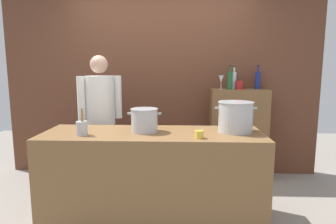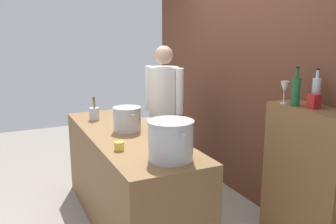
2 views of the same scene
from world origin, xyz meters
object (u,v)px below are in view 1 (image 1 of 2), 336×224
(chef, at_px, (101,114))
(utensil_crock, at_px, (82,128))
(stockpot_large, at_px, (235,117))
(wine_bottle_cobalt, at_px, (258,80))
(butter_jar, at_px, (199,134))
(wine_bottle_green, at_px, (230,80))
(wine_glass_tall, at_px, (221,80))
(wine_bottle_clear, at_px, (234,80))
(stockpot_small, at_px, (144,120))
(spice_tin_red, at_px, (239,85))

(chef, xyz_separation_m, utensil_crock, (0.05, -0.84, 0.01))
(stockpot_large, distance_m, wine_bottle_cobalt, 1.31)
(butter_jar, distance_m, wine_bottle_green, 1.48)
(chef, bearing_deg, wine_bottle_green, 165.91)
(wine_bottle_cobalt, bearing_deg, wine_glass_tall, -166.02)
(utensil_crock, relative_size, wine_bottle_clear, 0.83)
(butter_jar, bearing_deg, stockpot_small, 154.62)
(wine_glass_tall, bearing_deg, butter_jar, -105.48)
(chef, bearing_deg, spice_tin_red, 166.66)
(stockpot_small, xyz_separation_m, butter_jar, (0.52, -0.24, -0.08))
(stockpot_large, bearing_deg, wine_bottle_cobalt, 66.56)
(butter_jar, bearing_deg, chef, 141.14)
(wine_bottle_green, xyz_separation_m, wine_bottle_clear, (0.08, 0.14, -0.00))
(butter_jar, distance_m, wine_bottle_clear, 1.62)
(wine_bottle_green, bearing_deg, stockpot_small, -132.55)
(wine_bottle_cobalt, height_order, wine_bottle_clear, wine_bottle_cobalt)
(wine_bottle_cobalt, bearing_deg, chef, -164.96)
(chef, bearing_deg, wine_glass_tall, 166.60)
(wine_bottle_clear, height_order, spice_tin_red, wine_bottle_clear)
(wine_bottle_cobalt, xyz_separation_m, wine_glass_tall, (-0.51, -0.13, 0.01))
(utensil_crock, bearing_deg, wine_bottle_clear, 40.60)
(utensil_crock, xyz_separation_m, spice_tin_red, (1.69, 1.32, 0.32))
(butter_jar, height_order, wine_bottle_green, wine_bottle_green)
(utensil_crock, bearing_deg, chef, 93.73)
(butter_jar, xyz_separation_m, wine_bottle_green, (0.48, 1.33, 0.42))
(stockpot_large, distance_m, wine_bottle_clear, 1.24)
(wine_bottle_green, distance_m, spice_tin_red, 0.16)
(chef, height_order, wine_bottle_clear, chef)
(wine_bottle_cobalt, bearing_deg, spice_tin_red, -167.82)
(chef, relative_size, stockpot_small, 5.07)
(butter_jar, xyz_separation_m, wine_bottle_cobalt, (0.87, 1.45, 0.42))
(wine_bottle_cobalt, bearing_deg, wine_bottle_clear, 176.06)
(stockpot_large, height_order, wine_glass_tall, wine_glass_tall)
(stockpot_small, distance_m, utensil_crock, 0.59)
(chef, relative_size, utensil_crock, 6.64)
(wine_bottle_cobalt, relative_size, wine_bottle_clear, 1.05)
(stockpot_large, height_order, utensil_crock, stockpot_large)
(stockpot_large, relative_size, wine_bottle_green, 1.27)
(wine_glass_tall, height_order, spice_tin_red, wine_glass_tall)
(stockpot_large, height_order, wine_bottle_clear, wine_bottle_clear)
(stockpot_small, bearing_deg, utensil_crock, -162.52)
(wine_bottle_clear, bearing_deg, stockpot_large, -99.19)
(stockpot_small, distance_m, wine_bottle_cobalt, 1.87)
(chef, xyz_separation_m, spice_tin_red, (1.74, 0.48, 0.32))
(utensil_crock, height_order, wine_bottle_clear, wine_bottle_clear)
(butter_jar, xyz_separation_m, wine_glass_tall, (0.37, 1.32, 0.43))
(wine_bottle_clear, xyz_separation_m, wine_glass_tall, (-0.19, -0.15, 0.01))
(stockpot_small, bearing_deg, wine_bottle_cobalt, 40.87)
(butter_jar, height_order, spice_tin_red, spice_tin_red)
(wine_bottle_green, xyz_separation_m, spice_tin_red, (0.13, 0.06, -0.06))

